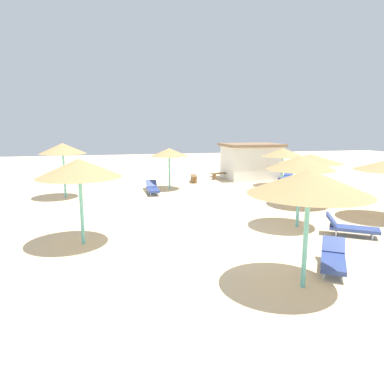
{
  "coord_description": "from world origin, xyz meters",
  "views": [
    {
      "loc": [
        -3.47,
        -11.34,
        3.97
      ],
      "look_at": [
        0.0,
        3.0,
        1.2
      ],
      "focal_mm": 32.67,
      "sensor_mm": 36.0,
      "label": 1
    }
  ],
  "objects_px": {
    "parasol_6": "(79,168)",
    "lounger_1": "(153,189)",
    "lounger_4": "(333,258)",
    "parasol_4": "(309,182)",
    "parasol_3": "(300,163)",
    "parasol_5": "(63,149)",
    "parasol_1": "(169,152)",
    "lounger_0": "(286,177)",
    "beach_cabana": "(251,161)",
    "bench_1": "(194,177)",
    "parasol_7": "(311,159)",
    "bench_0": "(221,175)",
    "lounger_3": "(350,227)",
    "parasol_0": "(283,152)"
  },
  "relations": [
    {
      "from": "parasol_6",
      "to": "lounger_1",
      "type": "height_order",
      "value": "parasol_6"
    },
    {
      "from": "lounger_4",
      "to": "parasol_4",
      "type": "bearing_deg",
      "value": -150.59
    },
    {
      "from": "parasol_3",
      "to": "parasol_5",
      "type": "xyz_separation_m",
      "value": [
        -9.7,
        8.4,
        0.18
      ]
    },
    {
      "from": "parasol_1",
      "to": "parasol_3",
      "type": "distance_m",
      "value": 10.33
    },
    {
      "from": "parasol_6",
      "to": "lounger_0",
      "type": "height_order",
      "value": "parasol_6"
    },
    {
      "from": "parasol_1",
      "to": "beach_cabana",
      "type": "relative_size",
      "value": 0.62
    },
    {
      "from": "bench_1",
      "to": "parasol_1",
      "type": "bearing_deg",
      "value": -131.86
    },
    {
      "from": "parasol_7",
      "to": "bench_0",
      "type": "height_order",
      "value": "parasol_7"
    },
    {
      "from": "parasol_4",
      "to": "lounger_3",
      "type": "height_order",
      "value": "parasol_4"
    },
    {
      "from": "parasol_3",
      "to": "bench_1",
      "type": "height_order",
      "value": "parasol_3"
    },
    {
      "from": "parasol_1",
      "to": "parasol_5",
      "type": "xyz_separation_m",
      "value": [
        -6.22,
        -1.33,
        0.41
      ]
    },
    {
      "from": "lounger_3",
      "to": "beach_cabana",
      "type": "bearing_deg",
      "value": 81.5
    },
    {
      "from": "parasol_7",
      "to": "lounger_4",
      "type": "distance_m",
      "value": 8.64
    },
    {
      "from": "parasol_0",
      "to": "lounger_4",
      "type": "bearing_deg",
      "value": -112.12
    },
    {
      "from": "lounger_1",
      "to": "beach_cabana",
      "type": "relative_size",
      "value": 0.44
    },
    {
      "from": "parasol_0",
      "to": "lounger_4",
      "type": "distance_m",
      "value": 14.33
    },
    {
      "from": "lounger_0",
      "to": "bench_0",
      "type": "height_order",
      "value": "lounger_0"
    },
    {
      "from": "parasol_6",
      "to": "bench_1",
      "type": "relative_size",
      "value": 1.9
    },
    {
      "from": "parasol_4",
      "to": "beach_cabana",
      "type": "xyz_separation_m",
      "value": [
        6.09,
        17.75,
        -1.3
      ]
    },
    {
      "from": "parasol_3",
      "to": "lounger_1",
      "type": "distance_m",
      "value": 9.92
    },
    {
      "from": "parasol_4",
      "to": "lounger_4",
      "type": "bearing_deg",
      "value": 29.41
    },
    {
      "from": "parasol_3",
      "to": "lounger_3",
      "type": "bearing_deg",
      "value": -49.93
    },
    {
      "from": "parasol_3",
      "to": "lounger_3",
      "type": "distance_m",
      "value": 3.01
    },
    {
      "from": "parasol_5",
      "to": "parasol_4",
      "type": "bearing_deg",
      "value": -62.05
    },
    {
      "from": "parasol_5",
      "to": "lounger_1",
      "type": "height_order",
      "value": "parasol_5"
    },
    {
      "from": "parasol_5",
      "to": "beach_cabana",
      "type": "distance_m",
      "value": 13.94
    },
    {
      "from": "parasol_3",
      "to": "parasol_7",
      "type": "relative_size",
      "value": 0.93
    },
    {
      "from": "parasol_3",
      "to": "lounger_0",
      "type": "height_order",
      "value": "parasol_3"
    },
    {
      "from": "parasol_0",
      "to": "lounger_1",
      "type": "height_order",
      "value": "parasol_0"
    },
    {
      "from": "parasol_0",
      "to": "parasol_4",
      "type": "bearing_deg",
      "value": -115.87
    },
    {
      "from": "bench_1",
      "to": "beach_cabana",
      "type": "distance_m",
      "value": 4.85
    },
    {
      "from": "parasol_5",
      "to": "lounger_3",
      "type": "height_order",
      "value": "parasol_5"
    },
    {
      "from": "lounger_3",
      "to": "parasol_7",
      "type": "bearing_deg",
      "value": 74.63
    },
    {
      "from": "lounger_1",
      "to": "parasol_1",
      "type": "bearing_deg",
      "value": 46.16
    },
    {
      "from": "bench_1",
      "to": "lounger_1",
      "type": "bearing_deg",
      "value": -132.56
    },
    {
      "from": "parasol_5",
      "to": "parasol_6",
      "type": "height_order",
      "value": "parasol_5"
    },
    {
      "from": "lounger_3",
      "to": "bench_0",
      "type": "bearing_deg",
      "value": 90.7
    },
    {
      "from": "lounger_3",
      "to": "parasol_5",
      "type": "bearing_deg",
      "value": 137.89
    },
    {
      "from": "parasol_3",
      "to": "lounger_1",
      "type": "bearing_deg",
      "value": 119.42
    },
    {
      "from": "lounger_3",
      "to": "beach_cabana",
      "type": "xyz_separation_m",
      "value": [
        2.15,
        14.4,
        1.04
      ]
    },
    {
      "from": "lounger_3",
      "to": "lounger_4",
      "type": "bearing_deg",
      "value": -134.64
    },
    {
      "from": "parasol_5",
      "to": "bench_1",
      "type": "relative_size",
      "value": 1.99
    },
    {
      "from": "parasol_4",
      "to": "beach_cabana",
      "type": "bearing_deg",
      "value": 71.07
    },
    {
      "from": "parasol_3",
      "to": "lounger_3",
      "type": "xyz_separation_m",
      "value": [
        1.28,
        -1.52,
        -2.26
      ]
    },
    {
      "from": "parasol_1",
      "to": "beach_cabana",
      "type": "distance_m",
      "value": 7.66
    },
    {
      "from": "parasol_1",
      "to": "lounger_0",
      "type": "xyz_separation_m",
      "value": [
        8.94,
        1.25,
        -2.05
      ]
    },
    {
      "from": "parasol_7",
      "to": "lounger_1",
      "type": "height_order",
      "value": "parasol_7"
    },
    {
      "from": "parasol_5",
      "to": "lounger_4",
      "type": "distance_m",
      "value": 15.27
    },
    {
      "from": "parasol_1",
      "to": "parasol_6",
      "type": "bearing_deg",
      "value": -115.69
    },
    {
      "from": "lounger_0",
      "to": "bench_0",
      "type": "xyz_separation_m",
      "value": [
        -4.36,
        2.16,
        0.03
      ]
    }
  ]
}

